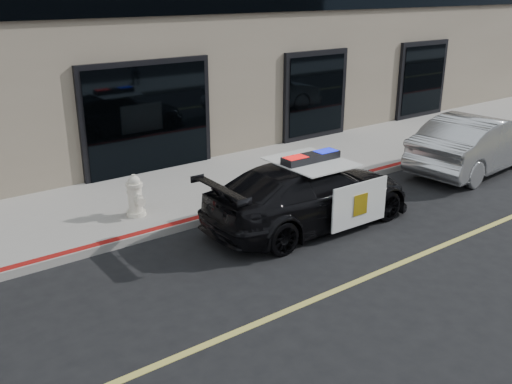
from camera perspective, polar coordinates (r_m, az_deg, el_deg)
ground at (r=10.08m, az=13.48°, el=-7.30°), size 120.00×120.00×0.00m
sidewalk_n at (r=13.68m, az=-3.42°, el=0.94°), size 60.00×3.50×0.15m
police_car at (r=11.29m, az=5.41°, el=-0.14°), size 2.15×4.57×1.48m
silver_sedan at (r=15.69m, az=21.32°, el=4.60°), size 2.34×4.72×1.47m
fire_hydrant at (r=11.64m, az=-11.98°, el=-0.44°), size 0.39×0.54×0.86m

